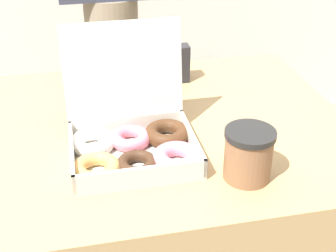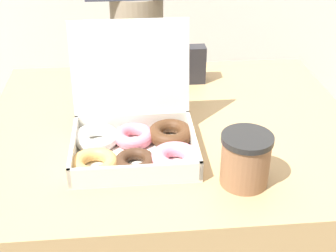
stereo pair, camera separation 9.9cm
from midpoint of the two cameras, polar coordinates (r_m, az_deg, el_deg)
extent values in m
cube|color=tan|center=(1.40, -2.45, -13.19)|extent=(0.92, 0.77, 0.75)
cube|color=silver|center=(1.04, -6.90, -3.86)|extent=(0.27, 0.22, 0.01)
cube|color=silver|center=(1.03, -14.32, -3.51)|extent=(0.01, 0.22, 0.04)
cube|color=silver|center=(1.05, 0.24, -1.95)|extent=(0.01, 0.22, 0.04)
cube|color=silver|center=(0.94, -6.31, -6.23)|extent=(0.27, 0.01, 0.04)
cube|color=silver|center=(1.12, -7.55, 0.17)|extent=(0.27, 0.01, 0.04)
cube|color=silver|center=(1.08, -8.12, 6.74)|extent=(0.27, 0.04, 0.22)
torus|color=tan|center=(0.99, -11.60, -5.16)|extent=(0.12, 0.12, 0.03)
torus|color=white|center=(1.08, -11.79, -2.00)|extent=(0.14, 0.14, 0.03)
torus|color=#422819|center=(0.99, -6.65, -4.72)|extent=(0.12, 0.12, 0.03)
torus|color=pink|center=(1.08, -7.25, -1.56)|extent=(0.13, 0.13, 0.03)
torus|color=pink|center=(1.00, -1.76, -3.98)|extent=(0.15, 0.15, 0.03)
torus|color=#4C2D19|center=(1.09, -2.75, -1.00)|extent=(0.15, 0.15, 0.03)
cylinder|color=#8C6042|center=(0.96, 6.85, -3.86)|extent=(0.10, 0.10, 0.10)
cylinder|color=black|center=(0.93, 7.05, -1.03)|extent=(0.10, 0.10, 0.01)
cube|color=#232328|center=(1.37, -1.99, 7.48)|extent=(0.12, 0.04, 0.11)
cylinder|color=gray|center=(1.86, -7.76, 1.78)|extent=(0.19, 0.19, 0.91)
camera|label=1|loc=(0.05, -92.86, -1.66)|focal=50.00mm
camera|label=2|loc=(0.05, 87.14, 1.66)|focal=50.00mm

